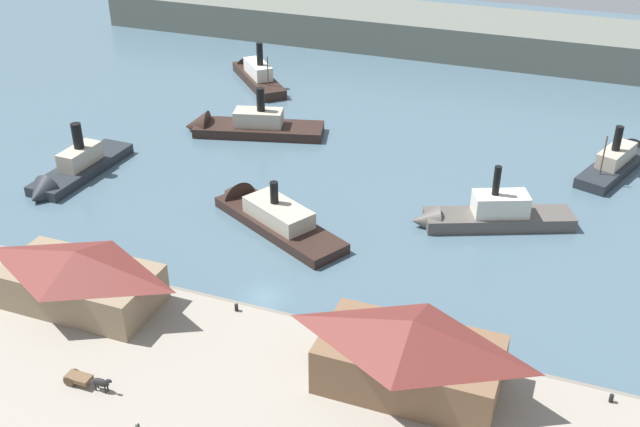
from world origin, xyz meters
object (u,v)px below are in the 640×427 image
Objects in this scene: ferry_moored_west at (484,216)px; ferry_approaching_east at (71,172)px; ferry_shed_west_terminal at (410,353)px; ferry_shed_east_terminal at (79,277)px; ferry_mid_harbor at (620,159)px; horse_cart at (87,380)px; ferry_outer_harbor at (265,212)px; mooring_post_west at (236,308)px; ferry_departing_north at (241,126)px; ferry_near_quay at (255,74)px; mooring_post_center_west at (611,398)px.

ferry_approaching_east is (-64.96, -9.27, -0.25)m from ferry_moored_west.
ferry_shed_west_terminal is at bearing -91.61° from ferry_moored_west.
ferry_mid_harbor is (59.17, 65.52, -3.46)m from ferry_shed_east_terminal.
horse_cart is at bearing -158.45° from ferry_shed_west_terminal.
ferry_mid_harbor is at bearing 57.49° from ferry_moored_west.
horse_cart is 0.24× the size of ferry_moored_west.
ferry_mid_harbor is (47.89, 37.54, 0.15)m from ferry_outer_harbor.
ferry_shed_east_terminal is 19.02m from mooring_post_west.
ferry_departing_north is 1.19× the size of ferry_mid_harbor.
ferry_shed_east_terminal is at bearing -79.06° from ferry_near_quay.
ferry_shed_east_terminal is 40.47m from ferry_shed_west_terminal.
horse_cart is 59.39m from ferry_moored_west.
ferry_shed_east_terminal is at bearing -50.66° from ferry_approaching_east.
mooring_post_center_west is 42.34m from mooring_post_west.
ferry_mid_harbor is (18.70, 65.41, -3.96)m from ferry_shed_west_terminal.
ferry_shed_east_terminal is at bearing -164.00° from mooring_post_west.
ferry_approaching_east is at bearing 129.34° from ferry_shed_east_terminal.
mooring_post_center_west is at bearing -88.88° from ferry_mid_harbor.
horse_cart is at bearing -122.63° from ferry_mid_harbor.
ferry_moored_west is (41.53, 37.85, -3.23)m from ferry_shed_east_terminal.
ferry_approaching_east is at bearing 128.93° from horse_cart.
ferry_outer_harbor is (-6.73, 22.81, -0.35)m from mooring_post_west.
horse_cart is (-31.02, -12.25, -3.29)m from ferry_shed_west_terminal.
ferry_departing_north is at bearing 130.11° from ferry_shed_west_terminal.
mooring_post_center_west is 0.04× the size of ferry_moored_west.
ferry_near_quay is at bearing 116.59° from ferry_outer_harbor.
ferry_shed_west_terminal reaches higher than mooring_post_west.
ferry_near_quay is 76.92m from ferry_mid_harbor.
ferry_departing_north is 1.27× the size of ferry_near_quay.
mooring_post_west is 84.25m from ferry_near_quay.
horse_cart is 0.25× the size of ferry_approaching_east.
ferry_near_quay reaches higher than horse_cart.
mooring_post_west is 73.05m from ferry_mid_harbor.
mooring_post_center_west is at bearing 13.78° from ferry_shed_west_terminal.
ferry_near_quay is at bearing 82.02° from ferry_approaching_east.
ferry_shed_west_terminal reaches higher than ferry_departing_north.
ferry_moored_west is at bearing -20.42° from ferry_departing_north.
ferry_departing_north reaches higher than ferry_mid_harbor.
horse_cart is at bearing -76.90° from ferry_departing_north.
ferry_moored_west is 32.81m from ferry_mid_harbor.
ferry_moored_west is (23.52, 32.69, 0.04)m from mooring_post_west.
ferry_mid_harbor is at bearing 38.10° from ferry_outer_harbor.
ferry_shed_west_terminal is 0.85× the size of ferry_mid_harbor.
ferry_moored_west is 1.13× the size of ferry_near_quay.
mooring_post_west is (-42.34, 0.17, 0.00)m from mooring_post_center_west.
ferry_shed_west_terminal reaches higher than ferry_outer_harbor.
ferry_outer_harbor is at bearing -161.93° from ferry_moored_west.
mooring_post_center_west is 0.04× the size of ferry_approaching_east.
mooring_post_west is at bearing -73.55° from ferry_outer_harbor.
mooring_post_center_west and mooring_post_west have the same top height.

